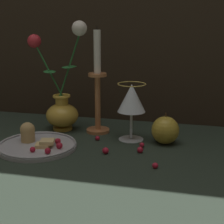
{
  "coord_description": "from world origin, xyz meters",
  "views": [
    {
      "loc": [
        0.33,
        -1.01,
        0.37
      ],
      "look_at": [
        0.08,
        0.01,
        0.1
      ],
      "focal_mm": 60.0,
      "sensor_mm": 36.0,
      "label": 1
    }
  ],
  "objects": [
    {
      "name": "berry_far_right",
      "position": [
        0.16,
        0.01,
        0.01
      ],
      "size": [
        0.01,
        0.01,
        0.01
      ],
      "primitive_type": "sphere",
      "color": "#AD192D",
      "rests_on": "ground_plane"
    },
    {
      "name": "berry_under_candlestick",
      "position": [
        0.17,
        -0.04,
        0.01
      ],
      "size": [
        0.02,
        0.02,
        0.02
      ],
      "primitive_type": "sphere",
      "color": "#AD192D",
      "rests_on": "ground_plane"
    },
    {
      "name": "berry_by_glass_stem",
      "position": [
        0.22,
        -0.14,
        0.01
      ],
      "size": [
        0.02,
        0.02,
        0.02
      ],
      "primitive_type": "sphere",
      "color": "#AD192D",
      "rests_on": "ground_plane"
    },
    {
      "name": "vase",
      "position": [
        -0.12,
        0.11,
        0.1
      ],
      "size": [
        0.21,
        0.11,
        0.36
      ],
      "color": "gold",
      "rests_on": "ground_plane"
    },
    {
      "name": "wine_glass",
      "position": [
        0.12,
        0.07,
        0.12
      ],
      "size": [
        0.09,
        0.09,
        0.18
      ],
      "color": "silver",
      "rests_on": "ground_plane"
    },
    {
      "name": "plate_with_pastries",
      "position": [
        -0.13,
        -0.07,
        0.01
      ],
      "size": [
        0.23,
        0.23,
        0.07
      ],
      "color": "#A3A3A8",
      "rests_on": "ground_plane"
    },
    {
      "name": "berry_front_center",
      "position": [
        0.02,
        0.03,
        0.01
      ],
      "size": [
        0.01,
        0.01,
        0.01
      ],
      "primitive_type": "sphere",
      "color": "#AD192D",
      "rests_on": "ground_plane"
    },
    {
      "name": "ground_plane",
      "position": [
        0.0,
        0.0,
        0.0
      ],
      "size": [
        2.4,
        2.4,
        0.0
      ],
      "primitive_type": "plane",
      "color": "#232D23",
      "rests_on": "ground"
    },
    {
      "name": "candlestick",
      "position": [
        -0.0,
        0.12,
        0.14
      ],
      "size": [
        0.08,
        0.08,
        0.34
      ],
      "color": "#B77042",
      "rests_on": "ground_plane"
    },
    {
      "name": "berry_near_plate",
      "position": [
        0.08,
        -0.07,
        0.01
      ],
      "size": [
        0.02,
        0.02,
        0.02
      ],
      "primitive_type": "sphere",
      "color": "#AD192D",
      "rests_on": "ground_plane"
    },
    {
      "name": "apple_beside_vase",
      "position": [
        0.23,
        0.06,
        0.04
      ],
      "size": [
        0.08,
        0.08,
        0.09
      ],
      "color": "#B2932D",
      "rests_on": "ground_plane"
    }
  ]
}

